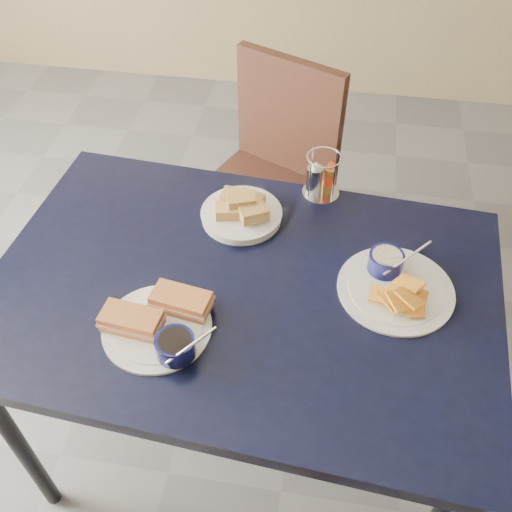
% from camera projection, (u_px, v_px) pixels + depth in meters
% --- Properties ---
extents(ground, '(6.00, 6.00, 0.00)m').
position_uv_depth(ground, '(281.00, 492.00, 1.83)').
color(ground, '#59595E').
rests_on(ground, ground).
extents(dining_table, '(1.35, 0.95, 0.75)m').
position_uv_depth(dining_table, '(242.00, 300.00, 1.49)').
color(dining_table, black).
rests_on(dining_table, ground).
extents(chair_far, '(0.56, 0.56, 0.91)m').
position_uv_depth(chair_far, '(265.00, 163.00, 2.17)').
color(chair_far, black).
rests_on(chair_far, ground).
extents(sandwich_plate, '(0.30, 0.26, 0.12)m').
position_uv_depth(sandwich_plate, '(161.00, 323.00, 1.33)').
color(sandwich_plate, white).
rests_on(sandwich_plate, dining_table).
extents(plantain_plate, '(0.29, 0.29, 0.12)m').
position_uv_depth(plantain_plate, '(393.00, 281.00, 1.43)').
color(plantain_plate, white).
rests_on(plantain_plate, dining_table).
extents(bread_basket, '(0.23, 0.23, 0.08)m').
position_uv_depth(bread_basket, '(242.00, 211.00, 1.60)').
color(bread_basket, white).
rests_on(bread_basket, dining_table).
extents(condiment_caddy, '(0.11, 0.11, 0.14)m').
position_uv_depth(condiment_caddy, '(320.00, 178.00, 1.65)').
color(condiment_caddy, silver).
rests_on(condiment_caddy, dining_table).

